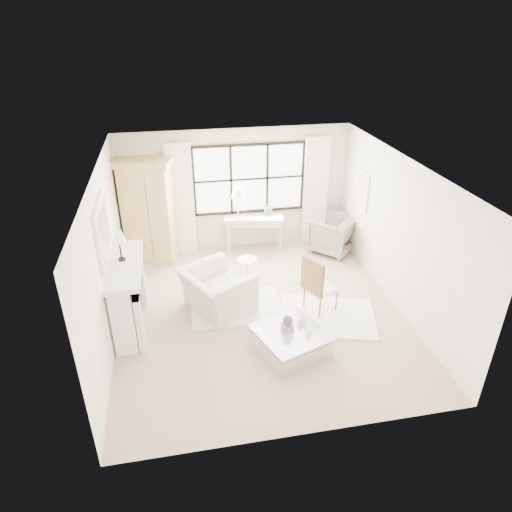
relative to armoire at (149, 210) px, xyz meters
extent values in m
plane|color=tan|center=(1.88, -2.49, -1.14)|extent=(5.50, 5.50, 0.00)
plane|color=white|center=(1.88, -2.49, 1.56)|extent=(5.50, 5.50, 0.00)
plane|color=beige|center=(1.88, 0.26, 0.21)|extent=(5.00, 0.00, 5.00)
plane|color=white|center=(1.88, -5.24, 0.21)|extent=(5.00, 0.00, 5.00)
plane|color=white|center=(-0.62, -2.49, 0.21)|extent=(0.00, 5.50, 5.50)
plane|color=silver|center=(4.38, -2.49, 0.21)|extent=(0.00, 5.50, 5.50)
cube|color=white|center=(2.18, 0.24, 0.46)|extent=(2.40, 0.02, 1.50)
cylinder|color=gold|center=(2.18, 0.18, 1.33)|extent=(3.30, 0.04, 0.04)
cube|color=white|center=(0.68, 0.16, 0.10)|extent=(0.55, 0.10, 2.47)
cube|color=white|center=(3.68, 0.16, 0.10)|extent=(0.55, 0.10, 2.47)
cube|color=silver|center=(-0.41, -2.49, -0.55)|extent=(0.34, 1.50, 1.18)
cube|color=#ABABB2|center=(-0.24, -2.49, -0.61)|extent=(0.03, 1.22, 0.97)
cube|color=black|center=(-0.23, -2.49, -0.82)|extent=(0.06, 0.52, 0.50)
cube|color=silver|center=(-0.37, -2.49, 0.08)|extent=(0.58, 1.66, 0.08)
cube|color=white|center=(-0.59, -2.49, 0.70)|extent=(0.05, 1.15, 0.95)
cube|color=silver|center=(-0.56, -2.49, 0.70)|extent=(0.02, 1.00, 0.80)
cube|color=white|center=(4.35, -0.79, 0.41)|extent=(0.04, 0.62, 0.82)
cube|color=beige|center=(4.33, -0.79, 0.41)|extent=(0.01, 0.52, 0.72)
cylinder|color=black|center=(-0.38, -2.37, 0.14)|extent=(0.12, 0.12, 0.03)
cylinder|color=black|center=(-0.38, -2.37, 0.30)|extent=(0.03, 0.03, 0.30)
cone|color=beige|center=(-0.38, -2.37, 0.54)|extent=(0.22, 0.22, 0.18)
cube|color=tan|center=(0.00, 0.00, -0.09)|extent=(1.13, 0.86, 2.10)
cube|color=tan|center=(0.00, 0.00, 1.03)|extent=(1.27, 0.99, 0.14)
cube|color=silver|center=(2.24, 0.03, -0.46)|extent=(1.29, 0.63, 0.14)
cube|color=silver|center=(2.24, 0.03, -0.37)|extent=(1.36, 0.68, 0.06)
cylinder|color=#B1853D|center=(1.90, 0.03, -0.32)|extent=(0.14, 0.14, 0.03)
cylinder|color=#B1853D|center=(1.90, 0.03, -0.08)|extent=(0.02, 0.02, 0.46)
cone|color=#F2E5C6|center=(1.90, 0.03, 0.24)|extent=(0.28, 0.28, 0.22)
imported|color=#56714B|center=(2.59, 0.04, -0.11)|extent=(0.32, 0.32, 0.45)
cylinder|color=white|center=(1.84, -1.36, -1.12)|extent=(0.26, 0.26, 0.03)
cylinder|color=white|center=(1.84, -1.36, -0.89)|extent=(0.06, 0.06, 0.44)
cylinder|color=silver|center=(1.84, -1.36, -0.65)|extent=(0.40, 0.40, 0.03)
cube|color=white|center=(1.49, -2.26, -1.13)|extent=(1.68, 1.20, 0.03)
cube|color=white|center=(3.04, -2.85, -1.12)|extent=(1.93, 1.65, 0.03)
imported|color=beige|center=(1.15, -2.21, -0.76)|extent=(1.46, 1.53, 0.77)
imported|color=gray|center=(3.95, -0.40, -0.73)|extent=(1.27, 1.27, 0.83)
cube|color=white|center=(2.97, -2.59, -0.68)|extent=(0.62, 0.63, 0.07)
cube|color=olive|center=(2.76, -2.69, -0.36)|extent=(0.25, 0.46, 0.60)
cube|color=silver|center=(2.15, -3.61, -0.98)|extent=(1.28, 1.28, 0.32)
cube|color=silver|center=(2.15, -3.61, -0.78)|extent=(1.28, 1.28, 0.04)
cube|color=slate|center=(2.10, -3.58, -0.70)|extent=(0.17, 0.17, 0.13)
sphere|color=#593079|center=(2.10, -3.58, -0.56)|extent=(0.16, 0.16, 0.16)
cylinder|color=white|center=(2.40, -3.73, -0.70)|extent=(0.09, 0.09, 0.12)
imported|color=silver|center=(2.36, -3.47, -0.68)|extent=(0.17, 0.17, 0.16)
camera|label=1|loc=(0.53, -9.14, 3.68)|focal=32.00mm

